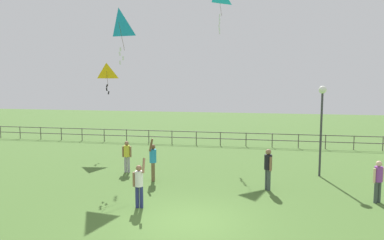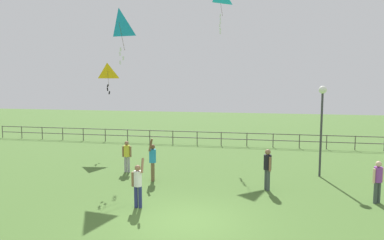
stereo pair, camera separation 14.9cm
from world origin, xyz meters
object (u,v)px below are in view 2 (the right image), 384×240
person_5 (267,167)px  person_0 (378,179)px  lamppost (322,111)px  kite_1 (107,72)px  kite_4 (119,24)px  person_6 (138,183)px  person_3 (153,159)px  person_1 (127,154)px

person_5 → person_0: bearing=-12.0°
lamppost → kite_1: bearing=162.3°
person_5 → lamppost: bearing=48.1°
lamppost → kite_4: bearing=-178.1°
kite_4 → person_5: bearing=-18.0°
person_6 → kite_1: size_ratio=0.91×
person_3 → person_5: bearing=-4.7°
person_3 → person_6: size_ratio=1.08×
person_1 → person_6: person_6 is taller
person_3 → kite_1: bearing=128.2°
person_0 → person_6: bearing=-165.4°
person_1 → person_5: (6.79, -1.64, 0.09)m
person_1 → person_5: person_5 is taller
person_6 → kite_4: size_ratio=0.66×
person_5 → kite_4: (-7.36, 2.39, 6.33)m
lamppost → person_5: 4.22m
person_5 → kite_1: bearing=146.3°
lamppost → kite_1: (-12.43, 3.97, 1.95)m
person_1 → person_3: (1.71, -1.23, 0.09)m
lamppost → kite_1: kite_1 is taller
person_0 → person_5: bearing=168.0°
lamppost → person_1: 9.54m
person_0 → person_3: 9.14m
person_6 → kite_4: 8.88m
person_3 → person_6: person_3 is taller
person_1 → person_6: (2.27, -4.70, 0.02)m
lamppost → person_5: bearing=-131.9°
person_6 → kite_4: bearing=117.6°
lamppost → person_5: (-2.43, -2.71, -2.13)m
lamppost → kite_4: (-9.80, -0.32, 4.20)m
person_0 → kite_1: 16.41m
person_5 → kite_1: size_ratio=0.86×
lamppost → person_6: lamppost is taller
person_0 → person_5: person_5 is taller
kite_1 → person_6: bearing=-60.6°
person_6 → lamppost: bearing=39.7°
kite_4 → person_0: bearing=-15.9°
person_5 → kite_4: kite_4 is taller
person_5 → person_6: (-4.52, -3.06, -0.07)m
person_1 → person_6: size_ratio=0.86×
person_3 → person_0: bearing=-7.9°
lamppost → person_5: size_ratio=2.49×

